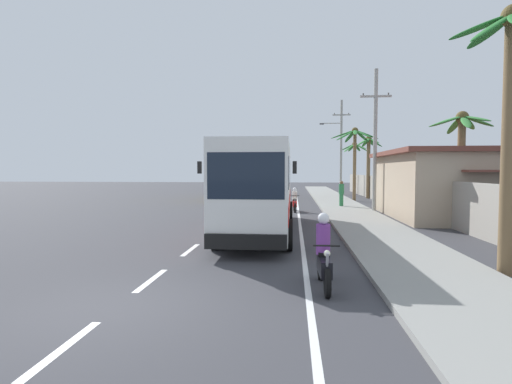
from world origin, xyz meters
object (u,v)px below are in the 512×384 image
(palm_farthest, at_px, (462,146))
(coach_bus_far_lane, at_px, (237,177))
(palm_second, at_px, (368,155))
(pedestrian_near_kerb, at_px, (341,193))
(utility_pole_far, at_px, (340,145))
(coach_bus_foreground, at_px, (261,185))
(palm_third, at_px, (355,146))
(motorcycle_beside_bus, at_px, (324,257))
(utility_pole_mid, at_px, (375,139))
(palm_fourth, at_px, (510,93))
(palm_nearest, at_px, (355,154))
(motorcycle_trailing, at_px, (295,202))

(palm_farthest, bearing_deg, coach_bus_far_lane, 124.86)
(coach_bus_far_lane, xyz_separation_m, palm_second, (12.20, 0.88, 2.08))
(pedestrian_near_kerb, xyz_separation_m, utility_pole_far, (1.61, 14.92, 4.24))
(coach_bus_foreground, bearing_deg, palm_third, 69.62)
(pedestrian_near_kerb, bearing_deg, coach_bus_far_lane, 49.46)
(motorcycle_beside_bus, distance_m, palm_second, 30.05)
(utility_pole_mid, height_order, palm_fourth, utility_pole_mid)
(utility_pole_far, bearing_deg, pedestrian_near_kerb, -96.17)
(palm_farthest, bearing_deg, palm_nearest, 91.79)
(palm_nearest, bearing_deg, motorcycle_beside_bus, -99.50)
(palm_nearest, xyz_separation_m, palm_second, (0.22, -6.99, -0.32))
(utility_pole_mid, xyz_separation_m, utility_pole_far, (-0.07, 17.72, 0.73))
(coach_bus_far_lane, distance_m, palm_farthest, 22.47)
(coach_bus_foreground, height_order, pedestrian_near_kerb, coach_bus_foreground)
(palm_third, bearing_deg, utility_pole_far, 91.51)
(motorcycle_trailing, relative_size, palm_second, 0.34)
(motorcycle_trailing, xyz_separation_m, utility_pole_far, (4.87, 17.64, 4.67))
(palm_second, bearing_deg, motorcycle_beside_bus, -102.13)
(palm_third, height_order, palm_fourth, palm_fourth)
(motorcycle_trailing, distance_m, palm_third, 11.23)
(coach_bus_far_lane, relative_size, palm_farthest, 2.36)
(palm_second, bearing_deg, coach_bus_far_lane, -175.86)
(palm_fourth, bearing_deg, palm_nearest, 87.58)
(utility_pole_far, relative_size, palm_third, 1.60)
(coach_bus_foreground, distance_m, utility_pole_far, 27.11)
(coach_bus_far_lane, distance_m, utility_pole_far, 12.22)
(pedestrian_near_kerb, height_order, palm_nearest, palm_nearest)
(palm_nearest, relative_size, palm_third, 0.92)
(motorcycle_trailing, xyz_separation_m, palm_farthest, (7.47, -6.60, 3.11))
(palm_third, bearing_deg, pedestrian_near_kerb, -105.99)
(motorcycle_trailing, height_order, palm_nearest, palm_nearest)
(motorcycle_beside_bus, height_order, motorcycle_trailing, motorcycle_beside_bus)
(palm_nearest, bearing_deg, coach_bus_far_lane, -146.68)
(motorcycle_trailing, distance_m, utility_pole_far, 18.89)
(coach_bus_far_lane, relative_size, palm_second, 2.14)
(pedestrian_near_kerb, xyz_separation_m, palm_second, (3.61, 9.93, 3.00))
(utility_pole_far, height_order, palm_second, utility_pole_far)
(coach_bus_far_lane, height_order, palm_second, palm_second)
(motorcycle_trailing, bearing_deg, palm_second, 61.52)
(motorcycle_trailing, bearing_deg, palm_fourth, -71.05)
(motorcycle_beside_bus, bearing_deg, palm_farthest, 55.31)
(motorcycle_beside_bus, bearing_deg, utility_pole_mid, 75.21)
(coach_bus_foreground, height_order, motorcycle_trailing, coach_bus_foreground)
(palm_fourth, bearing_deg, motorcycle_trailing, 108.95)
(utility_pole_mid, distance_m, palm_farthest, 7.05)
(coach_bus_foreground, height_order, utility_pole_mid, utility_pole_mid)
(utility_pole_mid, relative_size, palm_fourth, 1.33)
(coach_bus_foreground, xyz_separation_m, palm_third, (6.55, 17.64, 2.71))
(palm_second, bearing_deg, palm_third, -116.73)
(utility_pole_far, distance_m, palm_farthest, 24.43)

